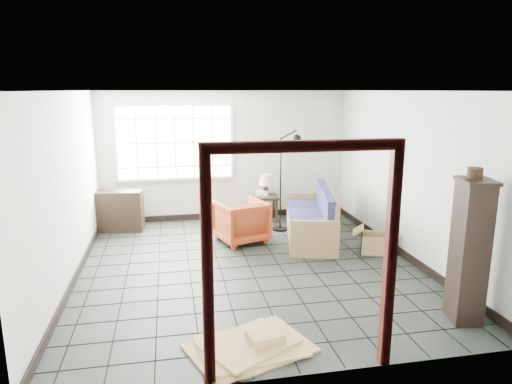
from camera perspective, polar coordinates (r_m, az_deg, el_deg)
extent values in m
plane|color=black|center=(7.00, -0.82, -9.28)|extent=(5.50, 5.50, 0.00)
cube|color=#BABFB7|center=(9.30, -3.85, 4.51)|extent=(5.00, 0.02, 2.60)
cube|color=#BABFB7|center=(4.03, 6.09, -6.43)|extent=(5.00, 0.02, 2.60)
cube|color=#BABFB7|center=(6.66, -22.53, 0.30)|extent=(0.02, 5.50, 2.60)
cube|color=#BABFB7|center=(7.47, 18.39, 1.87)|extent=(0.02, 5.50, 2.60)
cube|color=white|center=(6.49, -0.89, 12.53)|extent=(5.00, 5.50, 0.02)
cube|color=black|center=(9.54, -3.72, -2.90)|extent=(4.95, 0.03, 0.12)
cube|color=black|center=(7.01, -21.50, -9.64)|extent=(0.03, 5.45, 0.12)
cube|color=black|center=(7.77, 17.63, -7.14)|extent=(0.03, 5.45, 0.12)
cube|color=silver|center=(9.16, -10.10, 6.10)|extent=(2.32, 0.06, 1.52)
cube|color=white|center=(9.12, -10.09, 6.07)|extent=(2.20, 0.02, 1.40)
cube|color=#3E100E|center=(4.02, -6.08, -10.33)|extent=(0.10, 0.08, 2.10)
cube|color=#3E100E|center=(4.47, 16.40, -8.35)|extent=(0.10, 0.08, 2.10)
cube|color=#3E100E|center=(3.89, 6.17, 5.73)|extent=(1.80, 0.08, 0.10)
cube|color=olive|center=(8.27, 6.74, -4.60)|extent=(1.19, 2.05, 0.35)
cube|color=olive|center=(7.29, 7.37, -5.90)|extent=(0.76, 0.23, 0.62)
cube|color=olive|center=(9.18, 6.28, -1.97)|extent=(0.76, 0.23, 0.62)
cube|color=olive|center=(8.21, 9.21, -2.23)|extent=(0.51, 1.89, 0.67)
cube|color=#192040|center=(7.59, 7.01, -4.22)|extent=(0.81, 0.76, 0.15)
cube|color=#192040|center=(7.56, 9.17, -2.55)|extent=(0.27, 0.63, 0.50)
cube|color=#192040|center=(8.20, 6.65, -2.93)|extent=(0.81, 0.76, 0.15)
cube|color=#192040|center=(8.17, 8.64, -1.38)|extent=(0.27, 0.63, 0.50)
cube|color=#192040|center=(8.81, 6.34, -1.83)|extent=(0.81, 0.76, 0.15)
cube|color=#192040|center=(8.78, 8.19, -0.38)|extent=(0.27, 0.63, 0.50)
imported|color=maroon|center=(7.98, -1.92, -3.41)|extent=(0.98, 0.95, 0.82)
cube|color=black|center=(9.24, 1.26, -0.64)|extent=(0.50, 0.50, 0.06)
cube|color=black|center=(9.10, 0.24, -2.50)|extent=(0.05, 0.05, 0.47)
cube|color=black|center=(9.15, 2.59, -2.42)|extent=(0.05, 0.05, 0.47)
cube|color=black|center=(9.46, -0.04, -1.91)|extent=(0.05, 0.05, 0.47)
cube|color=black|center=(9.51, 2.22, -1.84)|extent=(0.05, 0.05, 0.47)
cylinder|color=black|center=(9.26, 1.22, 0.06)|extent=(0.14, 0.14, 0.15)
cylinder|color=black|center=(9.24, 1.22, 0.85)|extent=(0.03, 0.03, 0.11)
cone|color=beige|center=(9.21, 1.23, 1.58)|extent=(0.36, 0.36, 0.22)
cube|color=silver|center=(9.26, 0.76, -0.13)|extent=(0.31, 0.27, 0.09)
cylinder|color=black|center=(9.28, -0.03, -0.11)|extent=(0.04, 0.06, 0.06)
cylinder|color=black|center=(8.75, 3.02, -4.62)|extent=(0.35, 0.35, 0.03)
cylinder|color=black|center=(8.53, 3.09, 1.04)|extent=(0.03, 0.03, 1.75)
cylinder|color=black|center=(8.41, 4.16, 7.20)|extent=(0.30, 0.09, 0.16)
sphere|color=black|center=(8.43, 5.15, 6.66)|extent=(0.19, 0.19, 0.16)
cube|color=black|center=(9.00, -17.08, -2.26)|extent=(1.03, 0.50, 0.77)
cube|color=black|center=(9.00, -17.09, -2.20)|extent=(0.95, 0.43, 0.03)
cube|color=black|center=(5.72, 25.10, -6.85)|extent=(0.39, 0.47, 1.65)
cube|color=black|center=(5.51, 25.89, 1.26)|extent=(0.44, 0.52, 0.04)
cylinder|color=black|center=(5.52, 25.71, 2.15)|extent=(0.21, 0.21, 0.12)
cube|color=olive|center=(7.82, 14.71, -7.22)|extent=(0.57, 0.52, 0.02)
cube|color=black|center=(7.77, 13.07, -6.13)|extent=(0.16, 0.34, 0.31)
cube|color=olive|center=(7.79, 16.46, -6.27)|extent=(0.16, 0.34, 0.31)
cube|color=olive|center=(7.60, 14.82, -6.65)|extent=(0.43, 0.20, 0.31)
cube|color=olive|center=(7.95, 14.72, -5.78)|extent=(0.43, 0.20, 0.31)
cube|color=olive|center=(7.70, 12.67, -4.62)|extent=(0.31, 0.41, 0.13)
cube|color=olive|center=(7.73, 17.04, -4.81)|extent=(0.31, 0.41, 0.13)
cube|color=olive|center=(4.97, -0.76, -18.91)|extent=(1.42, 1.21, 0.02)
cube|color=olive|center=(4.96, -0.76, -18.66)|extent=(1.16, 0.94, 0.02)
cube|color=olive|center=(4.94, -0.76, -18.41)|extent=(1.10, 1.01, 0.02)
cube|color=olive|center=(4.94, 1.13, -17.63)|extent=(0.40, 0.34, 0.10)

